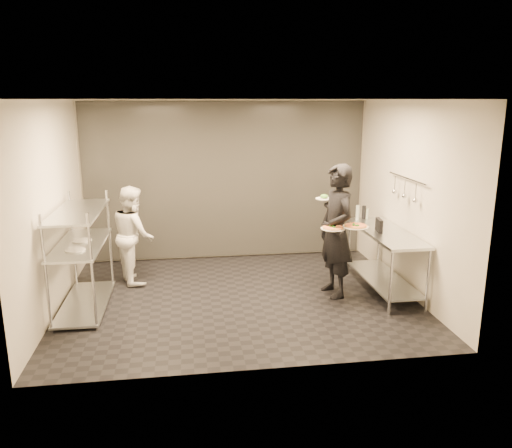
{
  "coord_description": "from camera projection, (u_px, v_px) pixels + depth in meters",
  "views": [
    {
      "loc": [
        -0.72,
        -6.73,
        2.8
      ],
      "look_at": [
        0.24,
        -0.01,
        1.1
      ],
      "focal_mm": 35.0,
      "sensor_mm": 36.0,
      "label": 1
    }
  ],
  "objects": [
    {
      "name": "chef",
      "position": [
        133.0,
        234.0,
        7.75
      ],
      "size": [
        0.78,
        0.88,
        1.52
      ],
      "primitive_type": "imported",
      "rotation": [
        0.0,
        0.0,
        1.89
      ],
      "color": "white",
      "rests_on": "ground"
    },
    {
      "name": "pizza_plate_far",
      "position": [
        356.0,
        226.0,
        6.91
      ],
      "size": [
        0.36,
        0.36,
        0.05
      ],
      "color": "white",
      "rests_on": "waiter"
    },
    {
      "name": "waiter",
      "position": [
        336.0,
        231.0,
        7.15
      ],
      "size": [
        0.58,
        0.78,
        1.93
      ],
      "primitive_type": "imported",
      "rotation": [
        0.0,
        0.0,
        -1.38
      ],
      "color": "black",
      "rests_on": "ground"
    },
    {
      "name": "pizza_plate_near",
      "position": [
        333.0,
        228.0,
        6.93
      ],
      "size": [
        0.34,
        0.34,
        0.05
      ],
      "color": "white",
      "rests_on": "waiter"
    },
    {
      "name": "bottle_clear",
      "position": [
        367.0,
        214.0,
        8.07
      ],
      "size": [
        0.05,
        0.05,
        0.17
      ],
      "primitive_type": "cylinder",
      "color": "gray",
      "rests_on": "prep_counter"
    },
    {
      "name": "bottle_dark",
      "position": [
        364.0,
        212.0,
        8.05
      ],
      "size": [
        0.06,
        0.06,
        0.22
      ],
      "primitive_type": "cylinder",
      "color": "black",
      "rests_on": "prep_counter"
    },
    {
      "name": "bottle_green",
      "position": [
        358.0,
        212.0,
        8.04
      ],
      "size": [
        0.06,
        0.06,
        0.23
      ],
      "primitive_type": "cylinder",
      "color": "gray",
      "rests_on": "prep_counter"
    },
    {
      "name": "pass_rack",
      "position": [
        81.0,
        254.0,
        6.76
      ],
      "size": [
        0.6,
        1.6,
        1.5
      ],
      "color": "#B0B2B7",
      "rests_on": "ground"
    },
    {
      "name": "salad_plate",
      "position": [
        324.0,
        197.0,
        7.34
      ],
      "size": [
        0.25,
        0.25,
        0.07
      ],
      "color": "white",
      "rests_on": "waiter"
    },
    {
      "name": "pos_monitor",
      "position": [
        379.0,
        225.0,
        7.27
      ],
      "size": [
        0.09,
        0.27,
        0.19
      ],
      "primitive_type": "cube",
      "rotation": [
        0.0,
        0.0,
        -0.15
      ],
      "color": "black",
      "rests_on": "prep_counter"
    },
    {
      "name": "utensil_rail",
      "position": [
        405.0,
        189.0,
        7.2
      ],
      "size": [
        0.07,
        1.2,
        0.31
      ],
      "color": "#B0B2B7",
      "rests_on": "room_shell"
    },
    {
      "name": "room_shell",
      "position": [
        231.0,
        189.0,
        8.03
      ],
      "size": [
        5.0,
        4.0,
        2.8
      ],
      "color": "black",
      "rests_on": "ground"
    },
    {
      "name": "prep_counter",
      "position": [
        385.0,
        250.0,
        7.39
      ],
      "size": [
        0.6,
        1.8,
        0.92
      ],
      "color": "#B0B2B7",
      "rests_on": "ground"
    }
  ]
}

